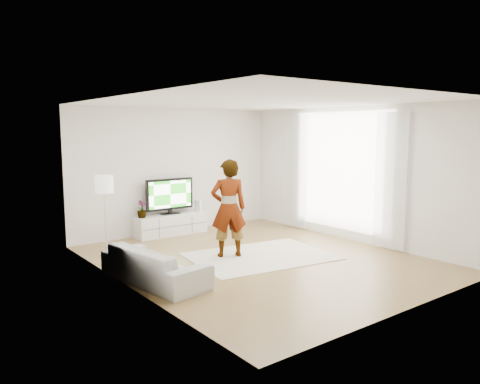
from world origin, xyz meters
TOP-DOWN VIEW (x-y plane):
  - floor at (0.00, 0.00)m, footprint 6.00×6.00m
  - ceiling at (0.00, 0.00)m, footprint 6.00×6.00m
  - wall_left at (-2.50, 0.00)m, footprint 0.02×6.00m
  - wall_right at (2.50, 0.00)m, footprint 0.02×6.00m
  - wall_back at (0.00, 3.00)m, footprint 5.00×0.02m
  - wall_front at (0.00, -3.00)m, footprint 5.00×0.02m
  - window at (2.48, 0.30)m, footprint 0.01×2.60m
  - curtain_near at (2.40, -1.00)m, footprint 0.04×0.70m
  - curtain_far at (2.40, 1.60)m, footprint 0.04×0.70m
  - media_console at (-0.28, 2.76)m, footprint 1.63×0.46m
  - television at (-0.28, 2.79)m, footprint 1.14×0.22m
  - game_console at (0.44, 2.76)m, footprint 0.09×0.19m
  - potted_plant at (-0.97, 2.77)m, footprint 0.26×0.26m
  - rug at (0.13, 0.14)m, footprint 2.77×2.17m
  - player at (-0.34, 0.49)m, footprint 0.77×0.66m
  - sofa at (-2.09, -0.01)m, footprint 1.02×1.99m
  - floor_lamp at (-2.07, 1.98)m, footprint 0.33×0.33m

SIDE VIEW (x-z plane):
  - floor at x=0.00m, z-range 0.00..0.00m
  - rug at x=0.13m, z-range 0.00..0.01m
  - media_console at x=-0.28m, z-range 0.00..0.46m
  - sofa at x=-2.09m, z-range 0.00..0.55m
  - game_console at x=0.44m, z-range 0.46..0.70m
  - potted_plant at x=-0.97m, z-range 0.46..0.82m
  - television at x=-0.28m, z-range 0.49..1.28m
  - player at x=-0.34m, z-range 0.01..1.80m
  - floor_lamp at x=-2.07m, z-range 0.52..2.01m
  - curtain_near at x=2.40m, z-range 0.05..2.65m
  - curtain_far at x=2.40m, z-range 0.05..2.65m
  - wall_left at x=-2.50m, z-range 0.00..2.80m
  - wall_right at x=2.50m, z-range 0.00..2.80m
  - wall_back at x=0.00m, z-range 0.00..2.80m
  - wall_front at x=0.00m, z-range 0.00..2.80m
  - window at x=2.48m, z-range 0.20..2.70m
  - ceiling at x=0.00m, z-range 2.80..2.80m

